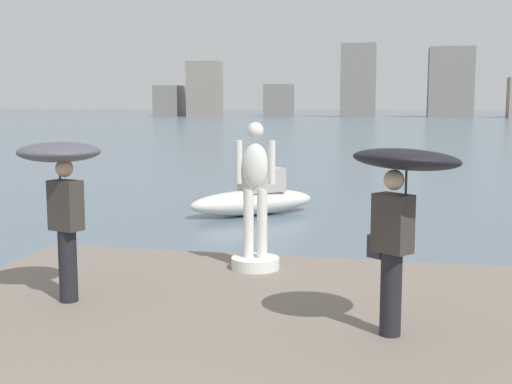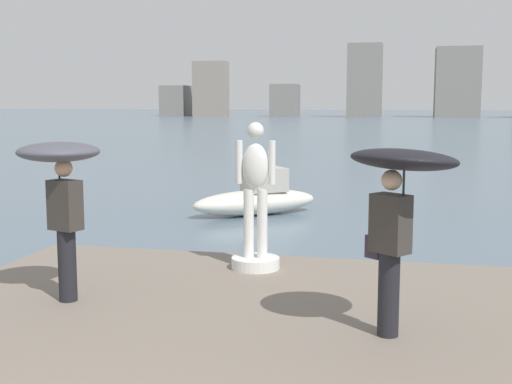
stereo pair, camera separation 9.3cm
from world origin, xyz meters
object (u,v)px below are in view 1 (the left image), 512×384
Objects in this scene: onlooker_left at (61,176)px; onlooker_right at (402,187)px; boat_near at (254,198)px; statue_white_figure at (255,212)px.

onlooker_right is (3.99, -0.49, 0.03)m from onlooker_left.
boat_near is (-3.57, 9.46, -1.54)m from onlooker_right.
onlooker_right is 0.62× the size of boat_near.
onlooker_right is 10.23m from boat_near.
statue_white_figure reaches higher than boat_near.
onlooker_right is at bearing -69.34° from boat_near.
onlooker_right reaches higher than boat_near.
boat_near is at bearing 110.66° from onlooker_right.
statue_white_figure is 2.89m from onlooker_left.
boat_near is (0.42, 8.97, -1.51)m from onlooker_left.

